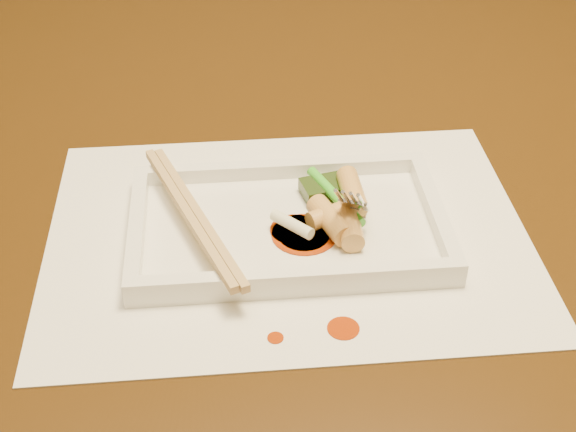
{
  "coord_description": "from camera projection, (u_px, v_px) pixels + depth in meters",
  "views": [
    {
      "loc": [
        -0.04,
        -0.62,
        1.17
      ],
      "look_at": [
        0.01,
        -0.09,
        0.77
      ],
      "focal_mm": 50.0,
      "sensor_mm": 36.0,
      "label": 1
    }
  ],
  "objects": [
    {
      "name": "rice_cake_1",
      "position": [
        332.0,
        214.0,
        0.66
      ],
      "size": [
        0.05,
        0.03,
        0.02
      ],
      "primitive_type": "cylinder",
      "rotation": [
        1.57,
        0.0,
        1.99
      ],
      "color": "tan",
      "rests_on": "plate_base"
    },
    {
      "name": "rice_cake_2",
      "position": [
        352.0,
        191.0,
        0.68
      ],
      "size": [
        0.02,
        0.05,
        0.02
      ],
      "primitive_type": "cylinder",
      "rotation": [
        1.57,
        0.0,
        0.03
      ],
      "color": "tan",
      "rests_on": "plate_base"
    },
    {
      "name": "fork",
      "position": [
        373.0,
        134.0,
        0.64
      ],
      "size": [
        0.09,
        0.1,
        0.14
      ],
      "primitive_type": null,
      "color": "silver",
      "rests_on": "plate_base"
    },
    {
      "name": "sauce_splatter_a",
      "position": [
        343.0,
        328.0,
        0.58
      ],
      "size": [
        0.02,
        0.02,
        0.0
      ],
      "primitive_type": "cylinder",
      "color": "#9D2E04",
      "rests_on": "placemat"
    },
    {
      "name": "table",
      "position": [
        269.0,
        257.0,
        0.81
      ],
      "size": [
        1.4,
        0.9,
        0.75
      ],
      "color": "black",
      "rests_on": "ground"
    },
    {
      "name": "sauce_blob_1",
      "position": [
        304.0,
        235.0,
        0.66
      ],
      "size": [
        0.04,
        0.04,
        0.0
      ],
      "primitive_type": "cylinder",
      "color": "#9D2E04",
      "rests_on": "plate_base"
    },
    {
      "name": "scallion_green",
      "position": [
        335.0,
        196.0,
        0.68
      ],
      "size": [
        0.04,
        0.08,
        0.01
      ],
      "primitive_type": "cylinder",
      "rotation": [
        1.57,
        0.0,
        0.38
      ],
      "color": "green",
      "rests_on": "plate_base"
    },
    {
      "name": "rice_cake_3",
      "position": [
        350.0,
        226.0,
        0.65
      ],
      "size": [
        0.02,
        0.05,
        0.02
      ],
      "primitive_type": "cylinder",
      "rotation": [
        1.57,
        0.0,
        3.12
      ],
      "color": "tan",
      "rests_on": "plate_base"
    },
    {
      "name": "plate_rim_left",
      "position": [
        137.0,
        227.0,
        0.65
      ],
      "size": [
        0.01,
        0.14,
        0.01
      ],
      "primitive_type": "cube",
      "color": "white",
      "rests_on": "plate_base"
    },
    {
      "name": "chopstick_b",
      "position": [
        197.0,
        214.0,
        0.65
      ],
      "size": [
        0.08,
        0.19,
        0.01
      ],
      "primitive_type": "cube",
      "rotation": [
        0.0,
        0.0,
        0.35
      ],
      "color": "tan",
      "rests_on": "plate_rim_near"
    },
    {
      "name": "rice_cake_0",
      "position": [
        331.0,
        220.0,
        0.66
      ],
      "size": [
        0.04,
        0.05,
        0.02
      ],
      "primitive_type": "cylinder",
      "rotation": [
        1.57,
        0.0,
        0.36
      ],
      "color": "tan",
      "rests_on": "plate_base"
    },
    {
      "name": "plate_rim_far",
      "position": [
        281.0,
        169.0,
        0.72
      ],
      "size": [
        0.26,
        0.01,
        0.01
      ],
      "primitive_type": "cube",
      "color": "white",
      "rests_on": "plate_base"
    },
    {
      "name": "chopstick_a",
      "position": [
        188.0,
        214.0,
        0.65
      ],
      "size": [
        0.08,
        0.19,
        0.01
      ],
      "primitive_type": "cube",
      "rotation": [
        0.0,
        0.0,
        0.35
      ],
      "color": "tan",
      "rests_on": "plate_rim_near"
    },
    {
      "name": "veg_piece",
      "position": [
        324.0,
        188.0,
        0.7
      ],
      "size": [
        0.04,
        0.04,
        0.01
      ],
      "primitive_type": "cube",
      "rotation": [
        0.0,
        0.0,
        0.22
      ],
      "color": "black",
      "rests_on": "plate_base"
    },
    {
      "name": "plate_rim_right",
      "position": [
        435.0,
        211.0,
        0.67
      ],
      "size": [
        0.01,
        0.14,
        0.01
      ],
      "primitive_type": "cube",
      "color": "white",
      "rests_on": "plate_base"
    },
    {
      "name": "sauce_blob_0",
      "position": [
        295.0,
        230.0,
        0.66
      ],
      "size": [
        0.04,
        0.04,
        0.0
      ],
      "primitive_type": "cylinder",
      "color": "#9D2E04",
      "rests_on": "plate_base"
    },
    {
      "name": "plate_rim_near",
      "position": [
        297.0,
        278.0,
        0.6
      ],
      "size": [
        0.26,
        0.01,
        0.01
      ],
      "primitive_type": "cube",
      "color": "white",
      "rests_on": "plate_base"
    },
    {
      "name": "plate_base",
      "position": [
        288.0,
        229.0,
        0.67
      ],
      "size": [
        0.26,
        0.16,
        0.01
      ],
      "primitive_type": "cube",
      "color": "white",
      "rests_on": "placemat"
    },
    {
      "name": "sauce_blob_2",
      "position": [
        304.0,
        234.0,
        0.66
      ],
      "size": [
        0.05,
        0.05,
        0.0
      ],
      "primitive_type": "cylinder",
      "color": "#9D2E04",
      "rests_on": "plate_base"
    },
    {
      "name": "sauce_splatter_b",
      "position": [
        275.0,
        338.0,
        0.58
      ],
      "size": [
        0.01,
        0.01,
        0.0
      ],
      "primitive_type": "cylinder",
      "color": "#9D2E04",
      "rests_on": "placemat"
    },
    {
      "name": "scallion_white",
      "position": [
        292.0,
        224.0,
        0.65
      ],
      "size": [
        0.03,
        0.04,
        0.01
      ],
      "primitive_type": "cylinder",
      "rotation": [
        1.57,
        0.0,
        0.76
      ],
      "color": "#EAEACC",
      "rests_on": "plate_base"
    },
    {
      "name": "placemat",
      "position": [
        288.0,
        234.0,
        0.67
      ],
      "size": [
        0.4,
        0.3,
        0.0
      ],
      "primitive_type": "cube",
      "color": "white",
      "rests_on": "table"
    }
  ]
}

